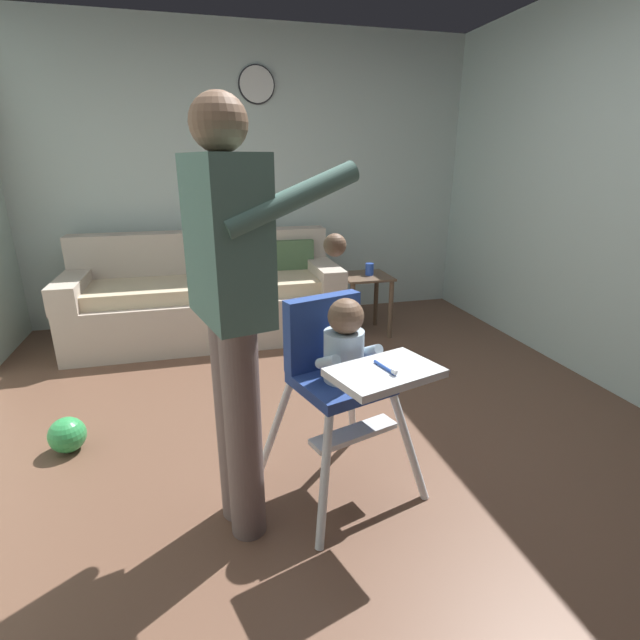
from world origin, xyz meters
TOP-DOWN VIEW (x-y plane):
  - ground at (0.00, 0.00)m, footprint 5.65×6.56m
  - wall_far at (0.00, 2.51)m, footprint 4.85×0.06m
  - couch at (-0.48, 1.99)m, footprint 2.21×0.86m
  - high_chair at (0.02, -0.22)m, footprint 0.75×0.83m
  - adult_standing at (-0.43, -0.33)m, footprint 0.59×0.50m
  - toy_ball at (-1.27, 0.40)m, footprint 0.19×0.19m
  - side_table at (0.83, 1.69)m, footprint 0.40×0.40m
  - sippy_cup at (0.86, 1.69)m, footprint 0.07×0.07m
  - wall_clock at (0.07, 2.46)m, footprint 0.31×0.04m

SIDE VIEW (x-z plane):
  - ground at x=0.00m, z-range -0.10..0.00m
  - toy_ball at x=-1.27m, z-range 0.00..0.19m
  - couch at x=-0.48m, z-range -0.10..0.76m
  - side_table at x=0.83m, z-range 0.12..0.64m
  - sippy_cup at x=0.86m, z-range 0.52..0.62m
  - high_chair at x=0.02m, z-range 0.17..1.09m
  - adult_standing at x=-0.43m, z-range 0.11..1.77m
  - wall_far at x=0.00m, z-range 0.00..2.55m
  - wall_clock at x=0.07m, z-range 1.90..2.21m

